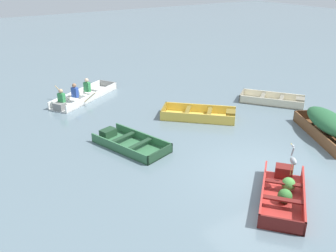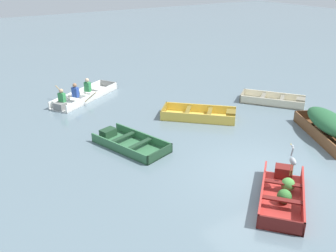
# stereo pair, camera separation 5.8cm
# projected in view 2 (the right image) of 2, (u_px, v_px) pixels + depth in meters

# --- Properties ---
(ground_plane) EXTENTS (80.00, 80.00, 0.00)m
(ground_plane) POSITION_uv_depth(u_px,v_px,m) (261.00, 173.00, 11.02)
(ground_plane) COLOR slate
(dinghy_red_foreground) EXTENTS (2.74, 2.55, 0.41)m
(dinghy_red_foreground) POSITION_uv_depth(u_px,v_px,m) (283.00, 193.00, 9.81)
(dinghy_red_foreground) COLOR #AD2D28
(dinghy_red_foreground) RESTS_ON ground
(skiff_yellow_near_moored) EXTENTS (2.88, 2.82, 0.38)m
(skiff_yellow_near_moored) POSITION_uv_depth(u_px,v_px,m) (202.00, 115.00, 14.87)
(skiff_yellow_near_moored) COLOR #E5BC47
(skiff_yellow_near_moored) RESTS_ON ground
(skiff_green_mid_moored) EXTENTS (1.92, 2.88, 0.32)m
(skiff_green_mid_moored) POSITION_uv_depth(u_px,v_px,m) (128.00, 143.00, 12.64)
(skiff_green_mid_moored) COLOR #387047
(skiff_green_mid_moored) RESTS_ON ground
(skiff_cream_far_moored) EXTENTS (2.47, 2.81, 0.35)m
(skiff_cream_far_moored) POSITION_uv_depth(u_px,v_px,m) (275.00, 101.00, 16.45)
(skiff_cream_far_moored) COLOR beige
(skiff_cream_far_moored) RESTS_ON ground
(skiff_wooden_brown_outer_moored) EXTENTS (2.39, 3.38, 0.89)m
(skiff_wooden_brown_outer_moored) POSITION_uv_depth(u_px,v_px,m) (329.00, 125.00, 13.04)
(skiff_wooden_brown_outer_moored) COLOR brown
(skiff_wooden_brown_outer_moored) RESTS_ON ground
(rowboat_white_with_crew) EXTENTS (3.68, 2.76, 0.91)m
(rowboat_white_with_crew) POSITION_uv_depth(u_px,v_px,m) (82.00, 96.00, 16.79)
(rowboat_white_with_crew) COLOR white
(rowboat_white_with_crew) RESTS_ON ground
(heron_on_dinghy) EXTENTS (0.29, 0.43, 0.84)m
(heron_on_dinghy) POSITION_uv_depth(u_px,v_px,m) (293.00, 160.00, 9.94)
(heron_on_dinghy) COLOR olive
(heron_on_dinghy) RESTS_ON dinghy_red_foreground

